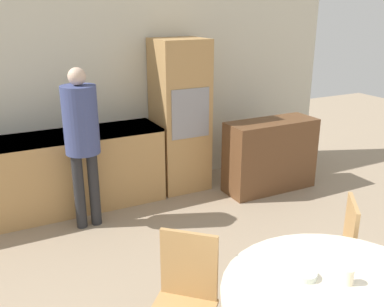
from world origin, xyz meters
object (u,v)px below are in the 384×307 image
Objects in this scene: oven_unit at (180,116)px; bowl_far at (305,275)px; chair_far_left at (185,295)px; chair_far_right at (335,250)px; cup at (348,276)px; person_standing at (82,132)px; sideboard at (270,155)px.

oven_unit is 14.12× the size of bowl_far.
bowl_far is (-0.73, -3.16, -0.15)m from oven_unit.
chair_far_left is at bearing -115.19° from oven_unit.
chair_far_left is 1.25m from chair_far_right.
chair_far_left is 1.00m from cup.
cup is at bearing -99.51° from oven_unit.
person_standing is at bearing -110.00° from chair_far_right.
person_standing is 2.72m from bowl_far.
bowl_far is at bearing -123.72° from sideboard.
oven_unit is at bearing 77.02° from bowl_far.
chair_far_left is at bearing 137.93° from cup.
person_standing reaches higher than chair_far_right.
sideboard is at bearing 86.03° from chair_far_left.
chair_far_right is at bearing 32.17° from bowl_far.
chair_far_right is at bearing -58.45° from person_standing.
sideboard is 8.76× the size of bowl_far.
sideboard is at bearing -2.00° from person_standing.
chair_far_left reaches higher than cup.
cup is at bearing -74.01° from person_standing.
person_standing is 18.17× the size of cup.
oven_unit is at bearing 148.24° from sideboard.
cup is (0.80, -2.79, -0.23)m from person_standing.
bowl_far is at bearing -76.68° from person_standing.
person_standing is at bearing 135.75° from chair_far_left.
sideboard is (0.98, -0.61, -0.49)m from oven_unit.
chair_far_right is 2.62m from person_standing.
chair_far_right is at bearing -90.23° from oven_unit.
bowl_far is (0.53, -0.49, 0.28)m from chair_far_left.
chair_far_right is at bearing -115.15° from sideboard.
sideboard is 0.69× the size of person_standing.
oven_unit is 1.61× the size of sideboard.
chair_far_left is (-1.26, -2.68, -0.44)m from oven_unit.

